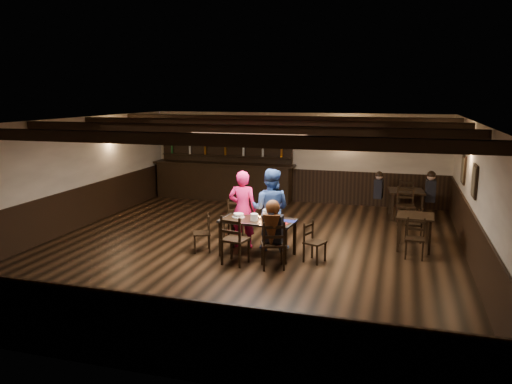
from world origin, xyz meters
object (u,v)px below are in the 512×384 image
(chair_near_left, at_px, (233,236))
(woman_pink, at_px, (243,209))
(cake, at_px, (239,215))
(man_blue, at_px, (270,209))
(dining_table, at_px, (258,224))
(chair_near_right, at_px, (273,241))
(bar_counter, at_px, (224,176))

(chair_near_left, distance_m, woman_pink, 1.21)
(woman_pink, xyz_separation_m, cake, (0.03, -0.38, -0.04))
(woman_pink, height_order, man_blue, man_blue)
(dining_table, distance_m, cake, 0.47)
(chair_near_left, xyz_separation_m, chair_near_right, (0.80, -0.02, -0.02))
(man_blue, bearing_deg, bar_counter, -59.20)
(chair_near_right, distance_m, man_blue, 1.31)
(chair_near_right, bearing_deg, bar_counter, 117.94)
(man_blue, distance_m, cake, 0.71)
(dining_table, xyz_separation_m, bar_counter, (-2.57, 5.10, 0.06))
(woman_pink, distance_m, man_blue, 0.61)
(bar_counter, bearing_deg, woman_pink, -65.63)
(chair_near_left, height_order, man_blue, man_blue)
(dining_table, height_order, bar_counter, bar_counter)
(woman_pink, relative_size, bar_counter, 0.37)
(chair_near_right, relative_size, man_blue, 0.54)
(chair_near_right, xyz_separation_m, woman_pink, (-0.98, 1.18, 0.29))
(cake, bearing_deg, woman_pink, 94.96)
(chair_near_right, xyz_separation_m, cake, (-0.95, 0.80, 0.24))
(chair_near_right, relative_size, cake, 3.68)
(chair_near_left, relative_size, chair_near_right, 1.04)
(dining_table, distance_m, bar_counter, 5.72)
(chair_near_right, distance_m, bar_counter, 6.58)
(chair_near_left, xyz_separation_m, cake, (-0.15, 0.79, 0.22))
(cake, bearing_deg, chair_near_left, -79.25)
(cake, distance_m, bar_counter, 5.45)
(dining_table, distance_m, woman_pink, 0.69)
(bar_counter, bearing_deg, man_blue, -59.56)
(dining_table, distance_m, man_blue, 0.56)
(dining_table, xyz_separation_m, chair_near_left, (-0.29, -0.69, -0.09))
(chair_near_right, xyz_separation_m, bar_counter, (-3.08, 5.81, 0.18))
(chair_near_right, height_order, man_blue, man_blue)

